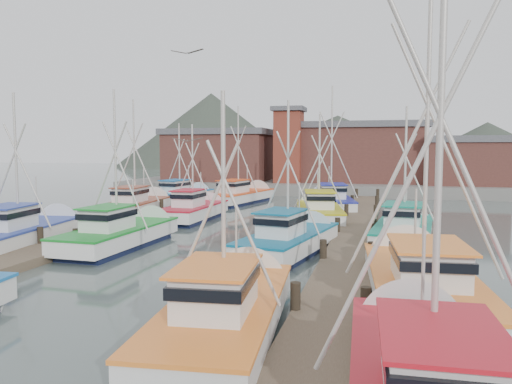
% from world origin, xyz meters
% --- Properties ---
extents(ground, '(260.00, 260.00, 0.00)m').
position_xyz_m(ground, '(0.00, 0.00, 0.00)').
color(ground, '#475551').
rests_on(ground, ground).
extents(dock_left, '(2.30, 46.00, 1.50)m').
position_xyz_m(dock_left, '(-7.00, 4.04, 0.21)').
color(dock_left, brown).
rests_on(dock_left, ground).
extents(dock_right, '(2.30, 46.00, 1.50)m').
position_xyz_m(dock_right, '(7.00, 4.04, 0.21)').
color(dock_right, brown).
rests_on(dock_right, ground).
extents(quay, '(44.00, 16.00, 1.20)m').
position_xyz_m(quay, '(0.00, 37.00, 0.60)').
color(quay, slate).
rests_on(quay, ground).
extents(shed_left, '(12.72, 8.48, 6.20)m').
position_xyz_m(shed_left, '(-11.00, 35.00, 4.34)').
color(shed_left, brown).
rests_on(shed_left, quay).
extents(shed_center, '(14.84, 9.54, 6.90)m').
position_xyz_m(shed_center, '(6.00, 37.00, 4.69)').
color(shed_center, brown).
rests_on(shed_center, quay).
extents(shed_right, '(8.48, 6.36, 5.20)m').
position_xyz_m(shed_right, '(17.00, 34.00, 3.84)').
color(shed_right, brown).
rests_on(shed_right, quay).
extents(lookout_tower, '(3.60, 3.60, 8.50)m').
position_xyz_m(lookout_tower, '(-2.00, 33.00, 5.55)').
color(lookout_tower, maroon).
rests_on(lookout_tower, quay).
extents(distant_hills, '(175.00, 140.00, 42.00)m').
position_xyz_m(distant_hills, '(-12.76, 122.59, 0.00)').
color(distant_hills, '#3E463B').
rests_on(distant_hills, ground).
extents(boat_1, '(3.45, 8.94, 7.25)m').
position_xyz_m(boat_1, '(4.39, -10.27, 0.68)').
color(boat_1, '#111839').
rests_on(boat_1, ground).
extents(boat_3, '(4.15, 9.03, 10.40)m').
position_xyz_m(boat_3, '(9.27, -13.43, 0.69)').
color(boat_3, '#111839').
rests_on(boat_3, ground).
extents(boat_4, '(3.50, 8.83, 8.71)m').
position_xyz_m(boat_4, '(-4.53, 0.05, 0.68)').
color(boat_4, '#111839').
rests_on(boat_4, ground).
extents(boat_5, '(4.05, 8.75, 7.97)m').
position_xyz_m(boat_5, '(4.24, 0.43, 0.68)').
color(boat_5, '#111839').
rests_on(boat_5, ground).
extents(boat_6, '(3.79, 9.30, 8.64)m').
position_xyz_m(boat_6, '(-9.73, -0.81, 0.68)').
color(boat_6, '#111839').
rests_on(boat_6, ground).
extents(boat_7, '(4.85, 10.17, 12.17)m').
position_xyz_m(boat_7, '(9.63, -5.88, 0.70)').
color(boat_7, '#111839').
rests_on(boat_7, ground).
extents(boat_8, '(3.00, 8.26, 7.39)m').
position_xyz_m(boat_8, '(-4.44, 10.18, 0.68)').
color(boat_8, '#111839').
rests_on(boat_8, ground).
extents(boat_9, '(4.41, 9.56, 8.20)m').
position_xyz_m(boat_9, '(4.09, 11.61, 0.68)').
color(boat_9, '#111839').
rests_on(boat_9, ground).
extents(boat_10, '(3.91, 9.38, 9.52)m').
position_xyz_m(boat_10, '(-9.83, 11.91, 0.69)').
color(boat_10, '#111839').
rests_on(boat_10, ground).
extents(boat_11, '(3.65, 9.05, 8.02)m').
position_xyz_m(boat_11, '(9.61, 4.86, 0.68)').
color(boat_11, '#111839').
rests_on(boat_11, ground).
extents(boat_12, '(4.79, 10.00, 9.75)m').
position_xyz_m(boat_12, '(-4.27, 21.56, 0.68)').
color(boat_12, '#111839').
rests_on(boat_12, ground).
extents(boat_13, '(4.88, 10.12, 10.99)m').
position_xyz_m(boat_13, '(4.19, 18.68, 0.69)').
color(boat_13, '#111839').
rests_on(boat_13, ground).
extents(boat_14, '(3.90, 8.84, 8.04)m').
position_xyz_m(boat_14, '(-9.49, 20.01, 0.68)').
color(boat_14, '#111839').
rests_on(boat_14, ground).
extents(gull_near, '(1.54, 0.61, 0.24)m').
position_xyz_m(gull_near, '(-0.21, -1.74, 9.37)').
color(gull_near, gray).
rests_on(gull_near, ground).
extents(gull_far, '(1.55, 0.62, 0.24)m').
position_xyz_m(gull_far, '(-0.70, -0.64, 5.47)').
color(gull_far, gray).
rests_on(gull_far, ground).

